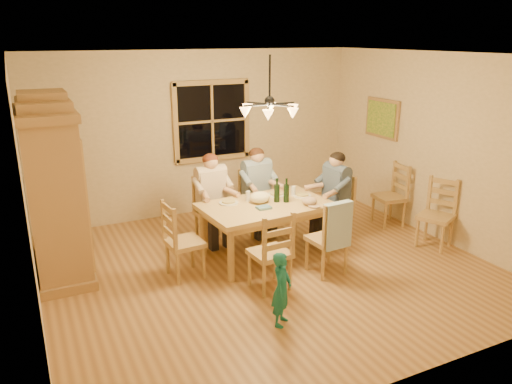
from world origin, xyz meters
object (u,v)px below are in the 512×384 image
armoire (55,194)px  chair_near_right (326,250)px  dining_table (266,211)px  child (282,289)px  chair_near_left (270,265)px  wine_bottle_a (277,190)px  chair_end_right (334,220)px  adult_slate_man (335,185)px  chair_far_right (257,214)px  adult_woman (211,188)px  chair_spare_back (388,206)px  chair_far_left (212,223)px  wine_bottle_b (286,190)px  chair_spare_front (435,227)px  chair_end_left (185,254)px  chandelier (269,109)px  adult_plaid_man (257,180)px

armoire → chair_near_right: armoire is taller
dining_table → child: bearing=-111.2°
chair_near_left → wine_bottle_a: 1.18m
chair_end_right → adult_slate_man: 0.54m
chair_far_right → adult_woman: bearing=0.0°
chair_near_right → chair_end_right: size_ratio=1.00×
wine_bottle_a → chair_near_left: bearing=-122.5°
chair_near_right → chair_spare_back: (1.84, 1.00, 0.00)m
child → chair_spare_back: bearing=-13.6°
chair_spare_back → dining_table: bearing=102.2°
chair_far_left → wine_bottle_b: bearing=129.3°
chair_near_left → chair_spare_back: 2.89m
chair_spare_front → chair_spare_back: same height
dining_table → child: child is taller
chair_spare_front → chair_far_left: bearing=36.6°
armoire → chair_end_left: 1.75m
chair_end_left → wine_bottle_a: size_ratio=3.00×
chandelier → adult_plaid_man: 1.74m
chair_near_right → chair_far_left: bearing=117.9°
chair_near_right → adult_woman: 1.89m
adult_slate_man → chair_far_left: bearing=63.4°
adult_woman → armoire: bearing=-2.1°
chair_near_right → armoire: bearing=150.1°
chair_near_left → child: 0.80m
chair_far_right → wine_bottle_b: wine_bottle_b is taller
adult_plaid_man → chair_spare_back: 2.20m
chair_near_right → wine_bottle_a: 1.04m
chair_far_right → adult_plaid_man: (0.00, -0.00, 0.54)m
armoire → child: (1.94, -2.27, -0.65)m
chair_end_right → wine_bottle_a: size_ratio=3.00×
adult_woman → adult_plaid_man: (0.75, 0.06, 0.00)m
dining_table → chair_near_left: 0.97m
chandelier → child: 2.14m
chair_near_right → child: size_ratio=1.22×
chair_end_left → adult_slate_man: size_ratio=1.13×
wine_bottle_a → adult_slate_man: bearing=4.1°
wine_bottle_a → chair_spare_front: size_ratio=0.33×
chair_far_right → adult_plaid_man: size_ratio=1.13×
chair_near_right → chair_spare_back: 2.09m
armoire → adult_slate_man: size_ratio=2.63×
adult_woman → adult_plaid_man: bearing=-180.0°
chair_near_right → adult_slate_man: (0.69, 0.85, 0.54)m
dining_table → adult_woman: bearing=122.1°
chair_far_left → chair_spare_front: 3.19m
dining_table → chair_near_left: bearing=-113.7°
chair_far_left → chair_spare_front: same height
chair_far_right → adult_plaid_man: adult_plaid_man is taller
adult_plaid_man → wine_bottle_a: bearing=79.0°
dining_table → chair_spare_front: size_ratio=1.78×
adult_woman → chair_near_left: bearing=90.0°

